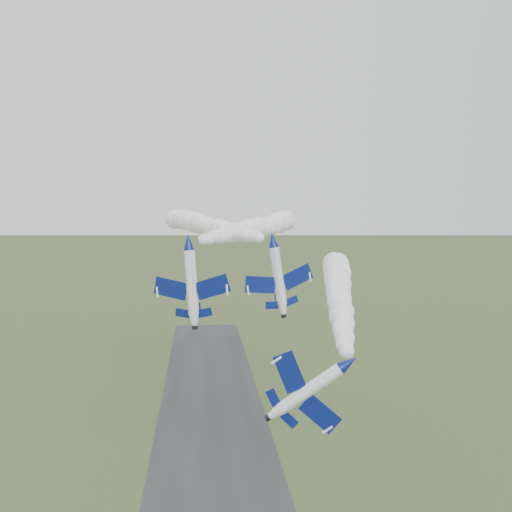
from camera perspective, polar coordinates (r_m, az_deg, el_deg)
The scene contains 7 objects.
runway at distance 106.09m, azimuth -4.06°, elevation -21.20°, with size 24.00×260.00×0.04m, color #29292B.
jet_lead at distance 62.98m, azimuth 9.25°, elevation -10.53°, with size 6.34×12.10×8.11m.
smoke_trail_jet_lead at distance 100.70m, azimuth 8.32°, elevation -3.62°, with size 5.70×72.72×5.70m, color silver, non-canonical shape.
jet_pair_left at distance 84.80m, azimuth -6.81°, elevation 1.44°, with size 12.00×13.81×3.58m.
smoke_trail_jet_pair_left at distance 123.04m, azimuth 0.07°, elevation 2.84°, with size 5.42×73.07×5.42m, color silver, non-canonical shape.
jet_pair_right at distance 86.48m, azimuth 1.72°, elevation 1.67°, with size 11.24×13.27×3.57m.
smoke_trail_jet_pair_right at distance 123.83m, azimuth -4.92°, elevation 3.03°, with size 5.23×71.86×5.23m, color silver, non-canonical shape.
Camera 1 is at (-2.45, -65.37, 46.43)m, focal length 40.00 mm.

